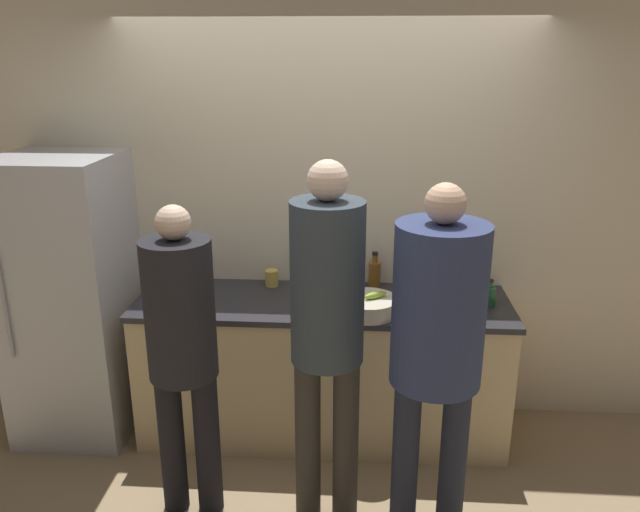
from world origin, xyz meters
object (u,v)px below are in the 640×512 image
(person_center, at_px, (327,316))
(fruit_bowl, at_px, (368,305))
(cup_yellow, at_px, (272,278))
(refrigerator, at_px, (72,298))
(person_right, at_px, (437,331))
(person_left, at_px, (182,340))
(bottle_clear, at_px, (414,296))
(bottle_amber, at_px, (375,273))
(bottle_green, at_px, (489,295))
(utensil_crock, at_px, (332,277))

(person_center, height_order, fruit_bowl, person_center)
(person_center, xyz_separation_m, cup_yellow, (-0.41, 0.97, -0.17))
(refrigerator, relative_size, person_center, 0.94)
(refrigerator, bearing_deg, person_right, -21.54)
(person_left, bearing_deg, bottle_clear, 28.50)
(refrigerator, distance_m, fruit_bowl, 1.81)
(bottle_amber, relative_size, bottle_green, 1.39)
(person_left, distance_m, person_center, 0.72)
(refrigerator, xyz_separation_m, utensil_crock, (1.58, 0.24, 0.09))
(fruit_bowl, distance_m, utensil_crock, 0.45)
(bottle_clear, height_order, bottle_amber, bottle_clear)
(utensil_crock, height_order, bottle_clear, utensil_crock)
(person_right, distance_m, fruit_bowl, 0.76)
(bottle_amber, bearing_deg, person_left, -132.92)
(person_left, relative_size, bottle_amber, 7.24)
(person_left, height_order, utensil_crock, person_left)
(person_left, height_order, bottle_clear, person_left)
(person_right, height_order, utensil_crock, person_right)
(person_right, height_order, cup_yellow, person_right)
(person_center, bearing_deg, bottle_clear, 53.27)
(person_left, height_order, person_center, person_center)
(person_left, bearing_deg, person_right, -4.45)
(refrigerator, bearing_deg, person_left, -39.32)
(person_center, relative_size, bottle_clear, 7.61)
(refrigerator, relative_size, cup_yellow, 16.95)
(refrigerator, bearing_deg, bottle_clear, -2.99)
(refrigerator, relative_size, bottle_amber, 7.67)
(person_center, relative_size, person_right, 1.04)
(fruit_bowl, bearing_deg, person_left, -147.23)
(person_left, xyz_separation_m, fruit_bowl, (0.90, 0.58, -0.03))
(bottle_clear, bearing_deg, bottle_green, 14.12)
(person_right, height_order, bottle_clear, person_right)
(person_left, distance_m, cup_yellow, 1.03)
(cup_yellow, bearing_deg, person_right, -49.72)
(utensil_crock, bearing_deg, bottle_green, -13.98)
(bottle_green, bearing_deg, refrigerator, -179.91)
(utensil_crock, height_order, bottle_amber, utensil_crock)
(person_right, relative_size, cup_yellow, 17.32)
(bottle_green, bearing_deg, person_left, -155.19)
(fruit_bowl, distance_m, bottle_amber, 0.44)
(bottle_amber, bearing_deg, refrigerator, -171.47)
(bottle_amber, height_order, bottle_green, bottle_amber)
(cup_yellow, bearing_deg, person_center, -67.11)
(refrigerator, bearing_deg, person_center, -24.21)
(person_right, bearing_deg, person_center, 167.61)
(utensil_crock, bearing_deg, person_right, -63.68)
(utensil_crock, bearing_deg, fruit_bowl, -60.42)
(person_center, bearing_deg, bottle_amber, 76.44)
(person_left, relative_size, bottle_clear, 6.75)
(fruit_bowl, relative_size, bottle_amber, 1.50)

